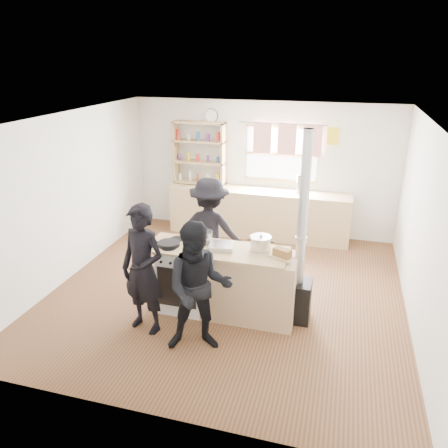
{
  "coord_description": "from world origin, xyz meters",
  "views": [
    {
      "loc": [
        1.48,
        -5.47,
        3.28
      ],
      "look_at": [
        -0.03,
        -0.1,
        1.1
      ],
      "focal_mm": 35.0,
      "sensor_mm": 36.0,
      "label": 1
    }
  ],
  "objects_px": {
    "person_near_left": "(143,270)",
    "person_far": "(210,231)",
    "stockpot_stove": "(204,237)",
    "cooking_island": "(227,282)",
    "stockpot_counter": "(261,243)",
    "person_near_right": "(199,288)",
    "thermos": "(299,185)",
    "bread_board": "(282,254)",
    "roast_tray": "(221,246)",
    "flue_heater": "(299,275)",
    "skillet_greens": "(169,244)"
  },
  "relations": [
    {
      "from": "thermos",
      "to": "person_near_right",
      "type": "relative_size",
      "value": 0.21
    },
    {
      "from": "thermos",
      "to": "bread_board",
      "type": "bearing_deg",
      "value": -87.65
    },
    {
      "from": "flue_heater",
      "to": "person_near_right",
      "type": "bearing_deg",
      "value": -138.77
    },
    {
      "from": "skillet_greens",
      "to": "flue_heater",
      "type": "xyz_separation_m",
      "value": [
        1.69,
        0.17,
        -0.32
      ]
    },
    {
      "from": "skillet_greens",
      "to": "person_near_right",
      "type": "bearing_deg",
      "value": -48.05
    },
    {
      "from": "roast_tray",
      "to": "flue_heater",
      "type": "relative_size",
      "value": 0.14
    },
    {
      "from": "cooking_island",
      "to": "person_near_left",
      "type": "relative_size",
      "value": 1.19
    },
    {
      "from": "bread_board",
      "to": "roast_tray",
      "type": "bearing_deg",
      "value": 175.9
    },
    {
      "from": "thermos",
      "to": "flue_heater",
      "type": "relative_size",
      "value": 0.13
    },
    {
      "from": "flue_heater",
      "to": "person_near_left",
      "type": "relative_size",
      "value": 1.51
    },
    {
      "from": "roast_tray",
      "to": "person_near_left",
      "type": "bearing_deg",
      "value": -141.48
    },
    {
      "from": "thermos",
      "to": "person_near_right",
      "type": "xyz_separation_m",
      "value": [
        -0.71,
        -3.58,
        -0.27
      ]
    },
    {
      "from": "skillet_greens",
      "to": "stockpot_stove",
      "type": "relative_size",
      "value": 1.29
    },
    {
      "from": "person_near_right",
      "to": "thermos",
      "type": "bearing_deg",
      "value": 61.21
    },
    {
      "from": "thermos",
      "to": "stockpot_stove",
      "type": "xyz_separation_m",
      "value": [
        -0.95,
        -2.64,
        -0.05
      ]
    },
    {
      "from": "bread_board",
      "to": "person_far",
      "type": "distance_m",
      "value": 1.51
    },
    {
      "from": "roast_tray",
      "to": "person_far",
      "type": "distance_m",
      "value": 0.94
    },
    {
      "from": "roast_tray",
      "to": "person_near_right",
      "type": "xyz_separation_m",
      "value": [
        -0.03,
        -0.83,
        -0.17
      ]
    },
    {
      "from": "flue_heater",
      "to": "skillet_greens",
      "type": "bearing_deg",
      "value": -174.18
    },
    {
      "from": "bread_board",
      "to": "flue_heater",
      "type": "xyz_separation_m",
      "value": [
        0.21,
        0.13,
        -0.34
      ]
    },
    {
      "from": "stockpot_stove",
      "to": "person_far",
      "type": "distance_m",
      "value": 0.76
    },
    {
      "from": "cooking_island",
      "to": "person_near_right",
      "type": "xyz_separation_m",
      "value": [
        -0.12,
        -0.81,
        0.33
      ]
    },
    {
      "from": "stockpot_counter",
      "to": "bread_board",
      "type": "distance_m",
      "value": 0.34
    },
    {
      "from": "person_near_left",
      "to": "person_far",
      "type": "distance_m",
      "value": 1.52
    },
    {
      "from": "stockpot_stove",
      "to": "person_far",
      "type": "xyz_separation_m",
      "value": [
        -0.15,
        0.72,
        -0.21
      ]
    },
    {
      "from": "stockpot_stove",
      "to": "flue_heater",
      "type": "bearing_deg",
      "value": -1.29
    },
    {
      "from": "skillet_greens",
      "to": "stockpot_counter",
      "type": "bearing_deg",
      "value": 9.54
    },
    {
      "from": "stockpot_counter",
      "to": "cooking_island",
      "type": "bearing_deg",
      "value": -163.17
    },
    {
      "from": "thermos",
      "to": "skillet_greens",
      "type": "distance_m",
      "value": 3.16
    },
    {
      "from": "roast_tray",
      "to": "flue_heater",
      "type": "distance_m",
      "value": 1.06
    },
    {
      "from": "thermos",
      "to": "stockpot_stove",
      "type": "relative_size",
      "value": 1.41
    },
    {
      "from": "skillet_greens",
      "to": "roast_tray",
      "type": "bearing_deg",
      "value": 7.87
    },
    {
      "from": "thermos",
      "to": "person_near_left",
      "type": "relative_size",
      "value": 0.2
    },
    {
      "from": "bread_board",
      "to": "person_near_right",
      "type": "bearing_deg",
      "value": -136.92
    },
    {
      "from": "stockpot_stove",
      "to": "person_near_right",
      "type": "height_order",
      "value": "person_near_right"
    },
    {
      "from": "person_far",
      "to": "person_near_right",
      "type": "bearing_deg",
      "value": 101.99
    },
    {
      "from": "stockpot_counter",
      "to": "person_far",
      "type": "height_order",
      "value": "person_far"
    },
    {
      "from": "cooking_island",
      "to": "stockpot_counter",
      "type": "relative_size",
      "value": 7.19
    },
    {
      "from": "skillet_greens",
      "to": "person_near_right",
      "type": "xyz_separation_m",
      "value": [
        0.66,
        -0.73,
        -0.16
      ]
    },
    {
      "from": "skillet_greens",
      "to": "cooking_island",
      "type": "bearing_deg",
      "value": 5.55
    },
    {
      "from": "roast_tray",
      "to": "stockpot_stove",
      "type": "height_order",
      "value": "stockpot_stove"
    },
    {
      "from": "roast_tray",
      "to": "stockpot_counter",
      "type": "distance_m",
      "value": 0.51
    },
    {
      "from": "stockpot_stove",
      "to": "person_far",
      "type": "bearing_deg",
      "value": 101.87
    },
    {
      "from": "cooking_island",
      "to": "bread_board",
      "type": "distance_m",
      "value": 0.88
    },
    {
      "from": "bread_board",
      "to": "stockpot_counter",
      "type": "bearing_deg",
      "value": 151.89
    },
    {
      "from": "bread_board",
      "to": "flue_heater",
      "type": "bearing_deg",
      "value": 32.77
    },
    {
      "from": "roast_tray",
      "to": "person_far",
      "type": "xyz_separation_m",
      "value": [
        -0.42,
        0.82,
        -0.16
      ]
    },
    {
      "from": "roast_tray",
      "to": "person_near_left",
      "type": "relative_size",
      "value": 0.21
    },
    {
      "from": "cooking_island",
      "to": "flue_heater",
      "type": "height_order",
      "value": "flue_heater"
    },
    {
      "from": "person_far",
      "to": "flue_heater",
      "type": "bearing_deg",
      "value": 151.1
    }
  ]
}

